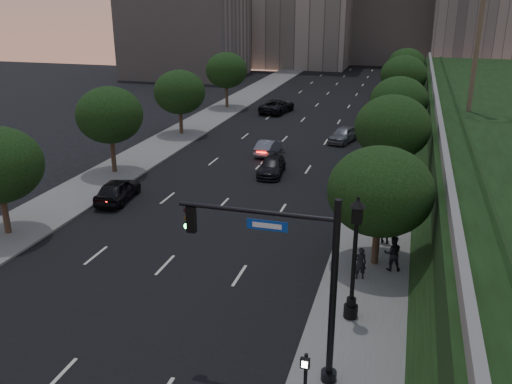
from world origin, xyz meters
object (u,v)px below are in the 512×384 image
(traffic_signal_mast, at_px, (301,288))
(pedestrian_c, at_px, (386,228))
(pedestrian_a, at_px, (360,263))
(sedan_mid_left, at_px, (268,147))
(sedan_near_left, at_px, (118,190))
(pedestrian_b, at_px, (393,253))
(sedan_far_right, at_px, (344,134))
(street_lamp, at_px, (354,264))
(sedan_far_left, at_px, (277,106))
(sedan_near_right, at_px, (272,166))

(traffic_signal_mast, xyz_separation_m, pedestrian_c, (2.34, 12.12, -2.59))
(pedestrian_c, bearing_deg, pedestrian_a, 87.21)
(sedan_mid_left, bearing_deg, sedan_near_left, 66.99)
(sedan_mid_left, bearing_deg, pedestrian_b, 124.20)
(sedan_near_left, distance_m, pedestrian_c, 17.79)
(sedan_far_right, relative_size, pedestrian_c, 2.34)
(street_lamp, distance_m, sedan_mid_left, 25.82)
(pedestrian_b, bearing_deg, sedan_far_left, -79.86)
(sedan_near_right, distance_m, pedestrian_c, 14.00)
(pedestrian_a, bearing_deg, sedan_far_right, -97.58)
(sedan_near_right, height_order, pedestrian_c, pedestrian_c)
(sedan_near_right, bearing_deg, sedan_far_left, 97.82)
(street_lamp, distance_m, pedestrian_b, 5.26)
(pedestrian_a, relative_size, pedestrian_b, 0.90)
(sedan_near_right, relative_size, sedan_far_right, 1.02)
(sedan_near_left, relative_size, pedestrian_b, 2.51)
(traffic_signal_mast, relative_size, pedestrian_b, 3.87)
(sedan_near_left, distance_m, sedan_near_right, 11.94)
(sedan_near_left, bearing_deg, traffic_signal_mast, 130.92)
(sedan_far_right, xyz_separation_m, pedestrian_c, (5.11, -21.93, 0.34))
(pedestrian_a, distance_m, pedestrian_c, 4.51)
(sedan_near_right, bearing_deg, sedan_near_left, -140.35)
(sedan_mid_left, bearing_deg, pedestrian_a, 119.31)
(sedan_mid_left, distance_m, sedan_far_left, 17.93)
(street_lamp, distance_m, sedan_far_left, 43.52)
(street_lamp, distance_m, pedestrian_c, 8.08)
(street_lamp, xyz_separation_m, sedan_mid_left, (-9.87, 23.78, -1.97))
(traffic_signal_mast, distance_m, street_lamp, 4.59)
(sedan_mid_left, xyz_separation_m, sedan_near_right, (1.67, -5.35, -0.02))
(street_lamp, height_order, sedan_far_right, street_lamp)
(pedestrian_a, bearing_deg, sedan_far_left, -87.03)
(sedan_mid_left, relative_size, sedan_near_right, 0.91)
(sedan_near_left, bearing_deg, pedestrian_b, 157.83)
(pedestrian_a, height_order, pedestrian_b, pedestrian_b)
(sedan_near_left, xyz_separation_m, sedan_near_right, (8.49, 8.39, -0.13))
(street_lamp, height_order, pedestrian_b, street_lamp)
(pedestrian_b, relative_size, pedestrian_c, 0.97)
(street_lamp, distance_m, pedestrian_a, 3.84)
(sedan_near_right, bearing_deg, street_lamp, -71.06)
(traffic_signal_mast, height_order, sedan_far_right, traffic_signal_mast)
(street_lamp, bearing_deg, pedestrian_a, 89.60)
(street_lamp, xyz_separation_m, pedestrian_c, (0.97, 7.86, -1.56))
(sedan_near_left, relative_size, pedestrian_a, 2.78)
(sedan_far_left, bearing_deg, sedan_near_left, 94.17)
(sedan_far_left, height_order, sedan_far_right, sedan_far_left)
(traffic_signal_mast, bearing_deg, street_lamp, 72.19)
(pedestrian_c, bearing_deg, traffic_signal_mast, 88.41)
(traffic_signal_mast, height_order, pedestrian_c, traffic_signal_mast)
(traffic_signal_mast, distance_m, sedan_near_left, 21.15)
(street_lamp, height_order, sedan_near_right, street_lamp)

